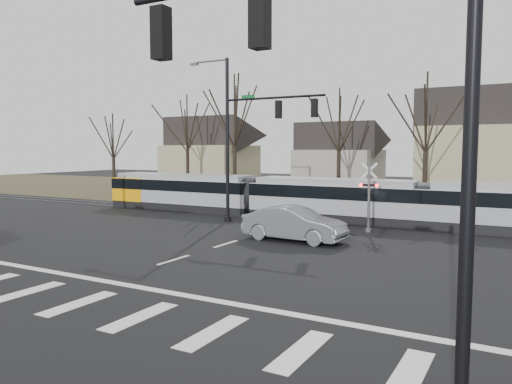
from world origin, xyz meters
The scene contains 15 objects.
ground centered at (0.00, 0.00, 0.00)m, with size 140.00×140.00×0.00m, color black.
grass_verge centered at (0.00, 32.00, 0.01)m, with size 140.00×28.00×0.01m, color #38331E.
crosswalk centered at (0.00, -4.00, 0.01)m, with size 27.00×2.60×0.01m.
stop_line centered at (0.00, -1.80, 0.01)m, with size 28.00×0.35×0.01m, color silver.
lane_dashes centered at (0.00, 16.00, 0.01)m, with size 0.18×30.00×0.01m.
rail_pair centered at (0.00, 15.80, 0.03)m, with size 90.00×1.52×0.06m.
tram centered at (1.68, 16.00, 1.47)m, with size 35.61×2.64×2.70m.
sedan centered at (2.52, 8.39, 0.86)m, with size 5.32×2.10×1.72m, color slate.
signal_pole_near_right centered at (10.11, -6.00, 5.17)m, with size 6.72×0.44×8.00m.
signal_pole_far centered at (-2.41, 12.50, 5.70)m, with size 9.28×0.44×10.20m.
rail_crossing_signal centered at (5.00, 12.79, 1.89)m, with size 1.08×0.36×4.00m.
tree_row centered at (2.00, 26.00, 5.00)m, with size 59.20×7.20×10.00m.
house_a centered at (-20.00, 34.00, 4.46)m, with size 9.72×8.64×8.60m.
house_b centered at (-5.00, 36.00, 3.97)m, with size 8.64×7.56×7.65m.
house_c centered at (9.00, 33.00, 5.23)m, with size 10.80×8.64×10.10m.
Camera 1 is at (12.83, -14.07, 4.57)m, focal length 35.00 mm.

